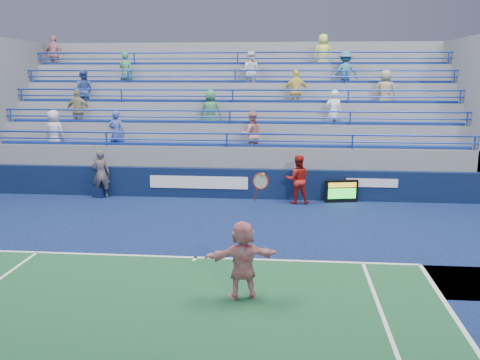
# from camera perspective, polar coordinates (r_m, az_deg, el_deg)

# --- Properties ---
(ground) EXTENTS (120.00, 120.00, 0.00)m
(ground) POSITION_cam_1_polar(r_m,az_deg,el_deg) (13.47, -4.78, -8.32)
(ground) COLOR #333538
(sponsor_wall) EXTENTS (18.00, 0.32, 1.10)m
(sponsor_wall) POSITION_cam_1_polar(r_m,az_deg,el_deg) (19.52, -1.46, -0.35)
(sponsor_wall) COLOR #0A153A
(sponsor_wall) RESTS_ON ground
(bleacher_stand) EXTENTS (18.00, 5.60, 6.13)m
(bleacher_stand) POSITION_cam_1_polar(r_m,az_deg,el_deg) (23.06, -0.38, 3.99)
(bleacher_stand) COLOR slate
(bleacher_stand) RESTS_ON ground
(serve_speed_board) EXTENTS (1.18, 0.37, 0.81)m
(serve_speed_board) POSITION_cam_1_polar(r_m,az_deg,el_deg) (19.20, 10.77, -1.19)
(serve_speed_board) COLOR black
(serve_speed_board) RESTS_ON ground
(judge_chair) EXTENTS (0.48, 0.48, 0.71)m
(judge_chair) POSITION_cam_1_polar(r_m,az_deg,el_deg) (20.37, -14.75, -1.17)
(judge_chair) COLOR #0C163A
(judge_chair) RESTS_ON ground
(tennis_player) EXTENTS (1.59, 0.88, 2.63)m
(tennis_player) POSITION_cam_1_polar(r_m,az_deg,el_deg) (10.93, 0.30, -8.50)
(tennis_player) COLOR white
(tennis_player) RESTS_ON ground
(line_judge) EXTENTS (0.74, 0.59, 1.79)m
(line_judge) POSITION_cam_1_polar(r_m,az_deg,el_deg) (20.14, -14.62, 0.63)
(line_judge) COLOR #151C3A
(line_judge) RESTS_ON ground
(ball_girl) EXTENTS (0.89, 0.72, 1.72)m
(ball_girl) POSITION_cam_1_polar(r_m,az_deg,el_deg) (18.72, 6.16, 0.04)
(ball_girl) COLOR #A71A13
(ball_girl) RESTS_ON ground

